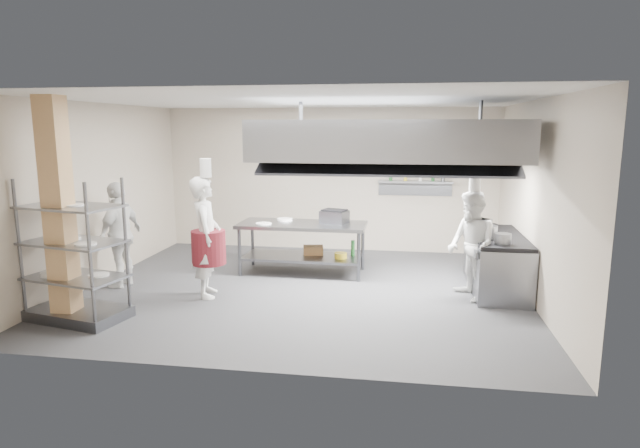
% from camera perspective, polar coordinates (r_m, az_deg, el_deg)
% --- Properties ---
extents(floor, '(7.00, 7.00, 0.00)m').
position_cam_1_polar(floor, '(8.75, -1.79, -6.98)').
color(floor, '#2A2A2C').
rests_on(floor, ground).
extents(ceiling, '(7.00, 7.00, 0.00)m').
position_cam_1_polar(ceiling, '(8.36, -1.91, 13.05)').
color(ceiling, silver).
rests_on(ceiling, wall_back).
extents(wall_back, '(7.00, 0.00, 7.00)m').
position_cam_1_polar(wall_back, '(11.37, 0.98, 4.75)').
color(wall_back, tan).
rests_on(wall_back, ground).
extents(wall_left, '(0.00, 6.00, 6.00)m').
position_cam_1_polar(wall_left, '(9.71, -22.63, 3.01)').
color(wall_left, tan).
rests_on(wall_left, ground).
extents(wall_right, '(0.00, 6.00, 6.00)m').
position_cam_1_polar(wall_right, '(8.50, 22.02, 2.13)').
color(wall_right, tan).
rests_on(wall_right, ground).
extents(column, '(0.30, 0.30, 3.00)m').
position_cam_1_polar(column, '(7.80, -26.09, 1.16)').
color(column, tan).
rests_on(column, floor).
extents(exhaust_hood, '(4.00, 2.50, 0.60)m').
position_cam_1_polar(exhaust_hood, '(8.61, 7.26, 8.90)').
color(exhaust_hood, gray).
rests_on(exhaust_hood, ceiling).
extents(hood_strip_a, '(1.60, 0.12, 0.04)m').
position_cam_1_polar(hood_strip_a, '(8.70, 1.23, 6.88)').
color(hood_strip_a, white).
rests_on(hood_strip_a, exhaust_hood).
extents(hood_strip_b, '(1.60, 0.12, 0.04)m').
position_cam_1_polar(hood_strip_b, '(8.64, 13.22, 6.59)').
color(hood_strip_b, white).
rests_on(hood_strip_b, exhaust_hood).
extents(wall_shelf, '(1.50, 0.28, 0.04)m').
position_cam_1_polar(wall_shelf, '(11.10, 10.14, 4.46)').
color(wall_shelf, gray).
rests_on(wall_shelf, wall_back).
extents(island, '(2.27, 0.97, 0.91)m').
position_cam_1_polar(island, '(9.62, -1.89, -2.59)').
color(island, gray).
rests_on(island, floor).
extents(island_worktop, '(2.27, 0.97, 0.06)m').
position_cam_1_polar(island_worktop, '(9.53, -1.90, -0.09)').
color(island_worktop, gray).
rests_on(island_worktop, island).
extents(island_undershelf, '(2.09, 0.88, 0.04)m').
position_cam_1_polar(island_undershelf, '(9.65, -1.88, -3.48)').
color(island_undershelf, slate).
rests_on(island_undershelf, island).
extents(pass_rack, '(1.42, 1.00, 1.94)m').
position_cam_1_polar(pass_rack, '(7.92, -24.78, -2.53)').
color(pass_rack, slate).
rests_on(pass_rack, floor).
extents(cooking_range, '(0.80, 2.00, 0.84)m').
position_cam_1_polar(cooking_range, '(9.10, 18.29, -4.08)').
color(cooking_range, gray).
rests_on(cooking_range, floor).
extents(range_top, '(0.78, 1.96, 0.06)m').
position_cam_1_polar(range_top, '(9.00, 18.45, -1.30)').
color(range_top, black).
rests_on(range_top, cooking_range).
extents(chef_head, '(0.63, 0.78, 1.87)m').
position_cam_1_polar(chef_head, '(8.38, -12.07, -1.39)').
color(chef_head, white).
rests_on(chef_head, floor).
extents(chef_line, '(0.87, 0.98, 1.67)m').
position_cam_1_polar(chef_line, '(8.39, 15.83, -2.25)').
color(chef_line, silver).
rests_on(chef_line, floor).
extents(chef_plating, '(0.53, 1.06, 1.73)m').
position_cam_1_polar(chef_plating, '(9.34, -20.53, -1.05)').
color(chef_plating, silver).
rests_on(chef_plating, floor).
extents(griddle, '(0.54, 0.47, 0.22)m').
position_cam_1_polar(griddle, '(9.54, 1.55, 0.77)').
color(griddle, slate).
rests_on(griddle, island_worktop).
extents(wicker_basket, '(0.39, 0.31, 0.15)m').
position_cam_1_polar(wicker_basket, '(9.71, -0.73, -2.81)').
color(wicker_basket, '#9C693E').
rests_on(wicker_basket, island_undershelf).
extents(stockpot, '(0.29, 0.29, 0.20)m').
position_cam_1_polar(stockpot, '(8.65, 17.46, -0.83)').
color(stockpot, gray).
rests_on(stockpot, range_top).
extents(plate_stack, '(0.28, 0.28, 0.05)m').
position_cam_1_polar(plate_stack, '(8.00, -24.60, -4.98)').
color(plate_stack, white).
rests_on(plate_stack, pass_rack).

